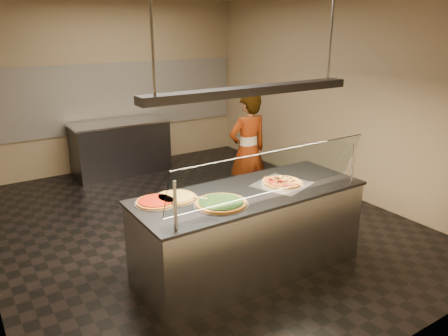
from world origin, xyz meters
TOP-DOWN VIEW (x-y plane):
  - ground at (0.00, 0.00)m, footprint 5.00×6.00m
  - wall_back at (0.00, 3.01)m, footprint 5.00×0.02m
  - wall_front at (0.00, -3.01)m, footprint 5.00×0.02m
  - wall_right at (2.51, 0.00)m, footprint 0.02×6.00m
  - tile_band at (0.00, 2.98)m, footprint 4.90×0.02m
  - serving_counter at (-0.13, -1.39)m, footprint 2.44×0.94m
  - sneeze_guard at (-0.13, -1.73)m, footprint 2.20×0.18m
  - perforated_tray at (0.27, -1.42)m, footprint 0.65×0.65m
  - half_pizza_pepperoni at (0.17, -1.42)m, footprint 0.34×0.47m
  - half_pizza_sausage at (0.37, -1.42)m, footprint 0.34×0.47m
  - pizza_spinach at (-0.57, -1.52)m, footprint 0.52×0.52m
  - pizza_cheese at (-0.86, -1.16)m, footprint 0.42×0.42m
  - pizza_tomato at (-1.07, -1.16)m, footprint 0.41×0.41m
  - pizza_spatula at (-0.63, -1.35)m, footprint 0.27×0.18m
  - prep_table at (-0.08, 2.55)m, footprint 1.67×0.74m
  - worker at (0.91, 0.08)m, footprint 0.62×0.41m
  - heat_lamp_housing at (-0.13, -1.39)m, footprint 2.30×0.18m
  - lamp_rod_left at (-1.13, -1.39)m, footprint 0.02×0.02m
  - lamp_rod_right at (0.87, -1.39)m, footprint 0.02×0.02m

SIDE VIEW (x-z plane):
  - ground at x=0.00m, z-range -0.02..0.00m
  - serving_counter at x=-0.13m, z-range 0.00..0.93m
  - prep_table at x=-0.08m, z-range 0.00..0.93m
  - worker at x=0.91m, z-range 0.00..1.68m
  - perforated_tray at x=0.27m, z-range 0.93..0.94m
  - pizza_tomato at x=-1.07m, z-range 0.93..0.96m
  - pizza_cheese at x=-0.86m, z-range 0.93..0.96m
  - pizza_spinach at x=-0.57m, z-range 0.93..0.96m
  - half_pizza_sausage at x=0.37m, z-range 0.94..0.98m
  - pizza_spatula at x=-0.63m, z-range 0.95..0.97m
  - half_pizza_pepperoni at x=0.17m, z-range 0.94..0.99m
  - sneeze_guard at x=-0.13m, z-range 0.96..1.49m
  - tile_band at x=0.00m, z-range 0.70..1.90m
  - wall_back at x=0.00m, z-range 0.00..3.00m
  - wall_front at x=0.00m, z-range 0.00..3.00m
  - wall_right at x=2.51m, z-range 0.00..3.00m
  - heat_lamp_housing at x=-0.13m, z-range 1.91..1.99m
  - lamp_rod_left at x=-1.13m, z-range 1.99..3.00m
  - lamp_rod_right at x=0.87m, z-range 1.99..3.00m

